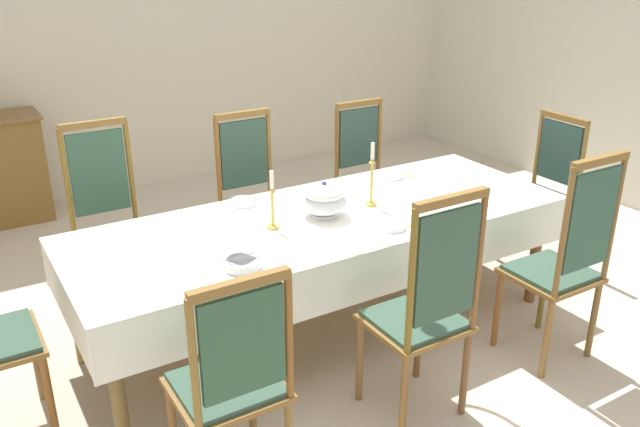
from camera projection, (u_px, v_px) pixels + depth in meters
name	position (u px, v px, depth m)	size (l,w,h in m)	color
ground	(337.00, 343.00, 3.95)	(6.81, 6.60, 0.04)	beige
back_wall	(142.00, 24.00, 6.01)	(6.81, 0.08, 3.04)	beige
dining_table	(324.00, 228.00, 3.81)	(2.89, 1.03, 0.74)	brown
tablecloth	(324.00, 226.00, 3.80)	(2.91, 1.05, 0.28)	white
chair_south_a	(232.00, 381.00, 2.64)	(0.44, 0.42, 1.09)	brown
chair_north_a	(109.00, 219.00, 4.09)	(0.44, 0.42, 1.21)	brown
chair_south_b	(425.00, 307.00, 3.09)	(0.44, 0.42, 1.22)	brown
chair_north_b	(253.00, 194.00, 4.56)	(0.44, 0.42, 1.15)	brown
chair_south_c	(564.00, 259.00, 3.55)	(0.44, 0.42, 1.23)	brown
chair_north_c	(367.00, 172.00, 5.03)	(0.44, 0.42, 1.11)	brown
chair_head_east	(543.00, 188.00, 4.73)	(0.42, 0.44, 1.09)	brown
soup_tureen	(324.00, 199.00, 3.74)	(0.26, 0.26, 0.21)	white
candlestick_west	(272.00, 206.00, 3.57)	(0.07, 0.07, 0.33)	gold
candlestick_east	(372.00, 180.00, 3.88)	(0.07, 0.07, 0.39)	gold
bowl_near_left	(391.00, 175.00, 4.40)	(0.17, 0.17, 0.03)	white
bowl_near_right	(392.00, 226.00, 3.61)	(0.15, 0.15, 0.03)	white
bowl_far_left	(243.00, 201.00, 3.95)	(0.16, 0.16, 0.03)	white
bowl_far_right	(242.00, 262.00, 3.17)	(0.19, 0.19, 0.04)	white
spoon_primary	(401.00, 173.00, 4.47)	(0.06, 0.17, 0.01)	gold
spoon_secondary	(404.00, 222.00, 3.68)	(0.03, 0.18, 0.01)	gold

